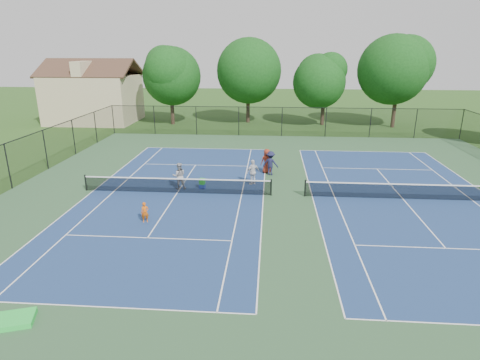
# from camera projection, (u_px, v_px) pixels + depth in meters

# --- Properties ---
(ground) EXTENTS (140.00, 140.00, 0.00)m
(ground) POSITION_uv_depth(u_px,v_px,m) (288.00, 196.00, 24.98)
(ground) COLOR #234716
(ground) RESTS_ON ground
(court_pad) EXTENTS (36.00, 36.00, 0.01)m
(court_pad) POSITION_uv_depth(u_px,v_px,m) (288.00, 196.00, 24.98)
(court_pad) COLOR #305736
(court_pad) RESTS_ON ground
(tennis_court_left) EXTENTS (12.00, 23.83, 1.07)m
(tennis_court_left) POSITION_uv_depth(u_px,v_px,m) (177.00, 192.00, 25.46)
(tennis_court_left) COLOR navy
(tennis_court_left) RESTS_ON ground
(tennis_court_right) EXTENTS (12.00, 23.83, 1.07)m
(tennis_court_right) POSITION_uv_depth(u_px,v_px,m) (403.00, 197.00, 24.44)
(tennis_court_right) COLOR navy
(tennis_court_right) RESTS_ON ground
(perimeter_fence) EXTENTS (36.08, 36.08, 3.02)m
(perimeter_fence) POSITION_uv_depth(u_px,v_px,m) (289.00, 171.00, 24.48)
(perimeter_fence) COLOR black
(perimeter_fence) RESTS_ON ground
(tree_back_a) EXTENTS (6.80, 6.80, 9.15)m
(tree_back_a) POSITION_uv_depth(u_px,v_px,m) (170.00, 73.00, 46.77)
(tree_back_a) COLOR #2D2116
(tree_back_a) RESTS_ON ground
(tree_back_b) EXTENTS (7.60, 7.60, 10.03)m
(tree_back_b) POSITION_uv_depth(u_px,v_px,m) (248.00, 67.00, 47.84)
(tree_back_b) COLOR #2D2116
(tree_back_b) RESTS_ON ground
(tree_back_c) EXTENTS (6.00, 6.00, 8.40)m
(tree_back_c) POSITION_uv_depth(u_px,v_px,m) (325.00, 78.00, 46.58)
(tree_back_c) COLOR #2D2116
(tree_back_c) RESTS_ON ground
(tree_back_d) EXTENTS (7.80, 7.80, 10.37)m
(tree_back_d) POSITION_uv_depth(u_px,v_px,m) (399.00, 67.00, 44.63)
(tree_back_d) COLOR #2D2116
(tree_back_d) RESTS_ON ground
(clapboard_house) EXTENTS (10.80, 8.10, 7.65)m
(clapboard_house) POSITION_uv_depth(u_px,v_px,m) (94.00, 97.00, 49.36)
(clapboard_house) COLOR tan
(clapboard_house) RESTS_ON ground
(child_player) EXTENTS (0.47, 0.39, 1.11)m
(child_player) POSITION_uv_depth(u_px,v_px,m) (145.00, 212.00, 21.06)
(child_player) COLOR #D5570E
(child_player) RESTS_ON ground
(instructor) EXTENTS (1.00, 0.86, 1.76)m
(instructor) POSITION_uv_depth(u_px,v_px,m) (179.00, 176.00, 25.97)
(instructor) COLOR #9C9C9F
(instructor) RESTS_ON ground
(bystander_a) EXTENTS (1.07, 0.93, 1.73)m
(bystander_a) POSITION_uv_depth(u_px,v_px,m) (253.00, 172.00, 26.83)
(bystander_a) COLOR silver
(bystander_a) RESTS_ON ground
(bystander_b) EXTENTS (1.28, 0.96, 1.76)m
(bystander_b) POSITION_uv_depth(u_px,v_px,m) (271.00, 163.00, 28.88)
(bystander_b) COLOR #191B38
(bystander_b) RESTS_ON ground
(bystander_c) EXTENTS (1.03, 0.87, 1.80)m
(bystander_c) POSITION_uv_depth(u_px,v_px,m) (267.00, 161.00, 29.36)
(bystander_c) COLOR maroon
(bystander_c) RESTS_ON ground
(ball_crate) EXTENTS (0.42, 0.37, 0.29)m
(ball_crate) POSITION_uv_depth(u_px,v_px,m) (202.00, 186.00, 26.27)
(ball_crate) COLOR navy
(ball_crate) RESTS_ON ground
(ball_hopper) EXTENTS (0.39, 0.35, 0.39)m
(ball_hopper) POSITION_uv_depth(u_px,v_px,m) (202.00, 181.00, 26.16)
(ball_hopper) COLOR green
(ball_hopper) RESTS_ON ball_crate
(green_tarp) EXTENTS (1.66, 1.37, 0.19)m
(green_tarp) POSITION_uv_depth(u_px,v_px,m) (11.00, 320.00, 13.38)
(green_tarp) COLOR green
(green_tarp) RESTS_ON ground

